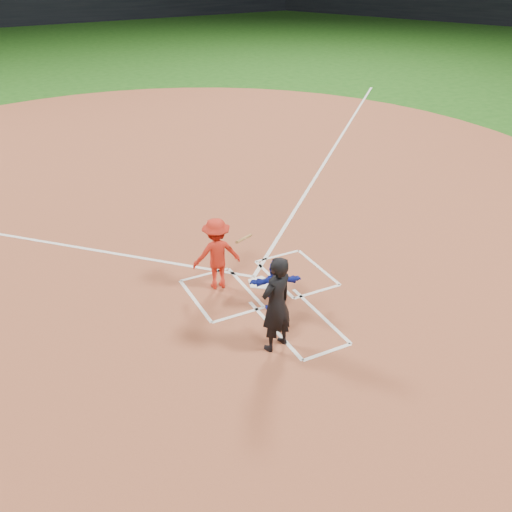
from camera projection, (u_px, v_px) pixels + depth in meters
name	position (u px, v px, depth m)	size (l,w,h in m)	color
ground	(260.00, 283.00, 13.06)	(120.00, 120.00, 0.00)	#194B12
home_plate_dirt	(171.00, 192.00, 17.71)	(28.00, 28.00, 0.01)	brown
stadium_wall_far	(5.00, 7.00, 49.49)	(80.00, 1.20, 3.20)	black
home_plate	(260.00, 283.00, 13.05)	(0.60, 0.60, 0.02)	silver
catcher	(276.00, 285.00, 11.87)	(1.11, 0.35, 1.20)	#1423A7
umpire	(276.00, 304.00, 10.56)	(0.72, 0.47, 1.97)	black
chalk_markings	(179.00, 200.00, 17.16)	(28.35, 17.32, 0.01)	white
batter_at_plate	(217.00, 254.00, 12.55)	(1.52, 0.84, 1.67)	red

